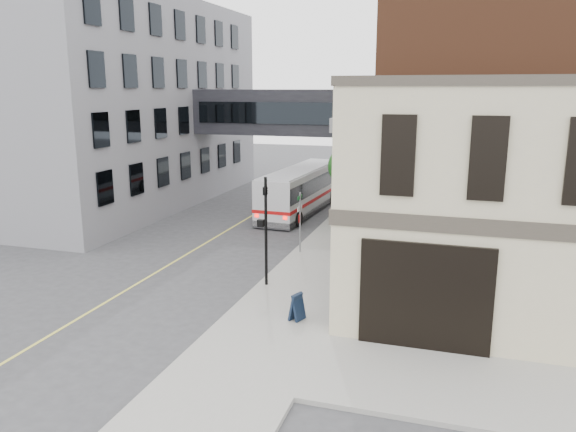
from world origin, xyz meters
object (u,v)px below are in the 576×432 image
Objects in this scene: pedestrian_a at (354,217)px; newspaper_box at (347,228)px; pedestrian_b at (344,225)px; sandwich_board at (297,307)px; pedestrian_c at (359,207)px; bus at (301,188)px.

newspaper_box is at bearing -96.62° from pedestrian_a.
pedestrian_b is 10.37m from sandwich_board.
pedestrian_b is 1.17× the size of pedestrian_c.
pedestrian_a is at bearing 60.68° from newspaper_box.
bus is 11.26× the size of sandwich_board.
newspaper_box is 0.98× the size of sandwich_board.
pedestrian_c is at bearing 60.56° from pedestrian_b.
pedestrian_a reaches higher than pedestrian_b.
pedestrian_b is 2.00× the size of newspaper_box.
newspaper_box is (-0.25, -0.61, -0.48)m from pedestrian_a.
sandwich_board is at bearing -72.41° from pedestrian_a.
pedestrian_c is at bearing -23.32° from bus.
pedestrian_a is 0.82m from newspaper_box.
newspaper_box is (-0.10, 1.46, -0.47)m from pedestrian_b.
pedestrian_a is 2.01× the size of newspaper_box.
bus is 5.73× the size of pedestrian_b.
pedestrian_a is 2.08m from pedestrian_b.
bus is 5.70× the size of pedestrian_a.
sandwich_board is at bearing -93.79° from newspaper_box.
bus reaches higher than pedestrian_b.
pedestrian_c is 1.68× the size of sandwich_board.
sandwich_board is at bearing -118.73° from pedestrian_b.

